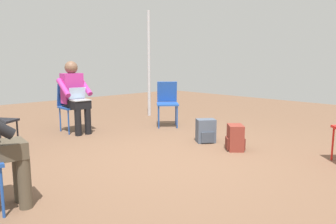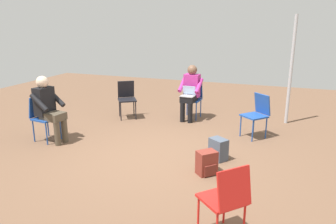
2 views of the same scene
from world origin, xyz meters
name	(u,v)px [view 2 (image 2 of 2)]	position (x,y,z in m)	size (l,w,h in m)	color
ground_plane	(156,157)	(0.00, 0.00, 0.00)	(14.04, 14.04, 0.00)	brown
chair_southwest	(257,112)	(-1.46, -1.59, 0.50)	(0.58, 0.59, 0.85)	#1E4799
chair_southeast	(127,97)	(1.52, -1.93, 0.50)	(0.57, 0.58, 0.85)	black
chair_south	(193,97)	(0.07, -2.46, 0.50)	(0.42, 0.46, 0.85)	#1E4799
chair_east	(43,115)	(2.30, -0.03, 0.50)	(0.49, 0.45, 0.85)	#1E4799
chair_northwest	(226,197)	(-1.47, 1.73, 0.50)	(0.59, 0.58, 0.85)	red
person_with_laptop	(191,90)	(0.08, -2.29, 0.69)	(0.51, 0.54, 1.24)	black
person_in_black	(48,106)	(2.14, -0.01, 0.69)	(0.55, 0.54, 1.24)	#4C4233
backpack_near_laptop_user	(207,164)	(-0.94, 0.31, 0.16)	(0.34, 0.34, 0.36)	maroon
backpack_by_empty_chair	(218,150)	(-0.99, -0.26, 0.16)	(0.34, 0.33, 0.36)	#475160
tent_pole_far	(291,71)	(-2.01, -2.74, 1.17)	(0.07, 0.07, 2.33)	#B2B2B7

